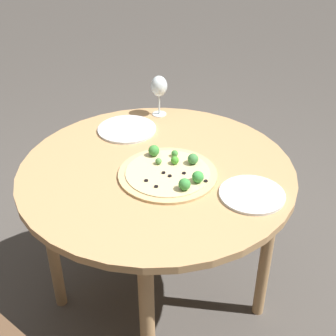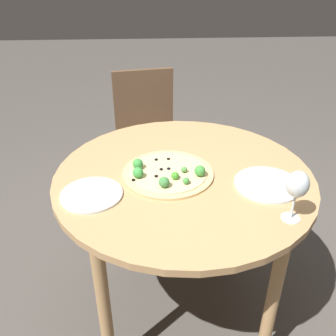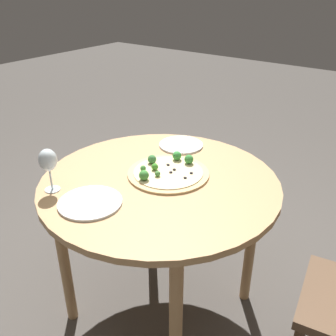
# 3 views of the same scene
# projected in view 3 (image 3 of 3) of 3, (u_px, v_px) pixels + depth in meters

# --- Properties ---
(ground_plane) EXTENTS (12.00, 12.00, 0.00)m
(ground_plane) POSITION_uv_depth(u_px,v_px,m) (161.00, 306.00, 1.95)
(ground_plane) COLOR #4C4742
(dining_table) EXTENTS (1.02, 1.02, 0.76)m
(dining_table) POSITION_uv_depth(u_px,v_px,m) (160.00, 197.00, 1.64)
(dining_table) COLOR tan
(dining_table) RESTS_ON ground_plane
(pizza) EXTENTS (0.36, 0.36, 0.06)m
(pizza) POSITION_uv_depth(u_px,v_px,m) (167.00, 171.00, 1.65)
(pizza) COLOR tan
(pizza) RESTS_ON dining_table
(wine_glass) EXTENTS (0.07, 0.07, 0.18)m
(wine_glass) POSITION_uv_depth(u_px,v_px,m) (48.00, 161.00, 1.47)
(wine_glass) COLOR silver
(wine_glass) RESTS_ON dining_table
(plate_near) EXTENTS (0.25, 0.25, 0.01)m
(plate_near) POSITION_uv_depth(u_px,v_px,m) (90.00, 202.00, 1.43)
(plate_near) COLOR silver
(plate_near) RESTS_ON dining_table
(plate_far) EXTENTS (0.22, 0.22, 0.01)m
(plate_far) POSITION_uv_depth(u_px,v_px,m) (181.00, 145.00, 1.91)
(plate_far) COLOR silver
(plate_far) RESTS_ON dining_table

